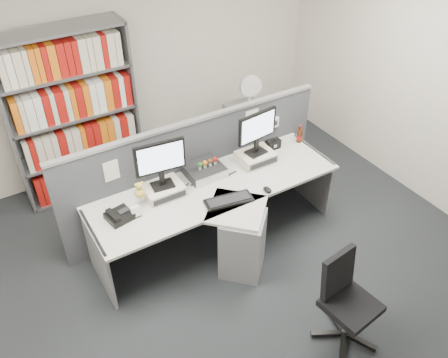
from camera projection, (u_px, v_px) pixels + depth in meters
ground at (258, 288)px, 4.62m from camera, size 5.50×5.50×0.00m
room_shell at (269, 132)px, 3.53m from camera, size 5.04×5.54×2.72m
partition at (196, 170)px, 5.07m from camera, size 3.00×0.08×1.27m
desk at (227, 218)px, 4.74m from camera, size 2.60×1.20×0.72m
monitor_riser_left at (163, 190)px, 4.61m from camera, size 0.38×0.31×0.10m
monitor_riser_right at (256, 157)px, 5.06m from camera, size 0.38×0.31×0.10m
monitor_left at (160, 161)px, 4.40m from camera, size 0.49×0.18×0.50m
monitor_right at (257, 130)px, 4.86m from camera, size 0.48×0.18×0.49m
desktop_pc at (204, 171)px, 4.86m from camera, size 0.38×0.34×0.10m
figurines at (208, 163)px, 4.80m from camera, size 0.23×0.05×0.09m
keyboard at (229, 200)px, 4.54m from camera, size 0.49×0.26×0.03m
mouse at (267, 190)px, 4.66m from camera, size 0.07×0.11×0.04m
desk_phone at (119, 216)px, 4.32m from camera, size 0.26×0.24×0.10m
desk_calendar at (136, 212)px, 4.35m from camera, size 0.09×0.07×0.11m
plush_toy at (140, 191)px, 4.40m from camera, size 0.10×0.10×0.17m
speaker at (273, 144)px, 5.25m from camera, size 0.16×0.09×0.11m
cola_bottle at (299, 136)px, 5.34m from camera, size 0.07×0.07×0.22m
shelving_unit at (74, 118)px, 5.31m from camera, size 1.41×0.40×2.00m
filing_cabinet at (248, 132)px, 6.25m from camera, size 0.45×0.61×0.70m
desk_fan at (250, 88)px, 5.86m from camera, size 0.28×0.16×0.46m
office_chair at (345, 297)px, 3.95m from camera, size 0.56×0.57×0.86m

